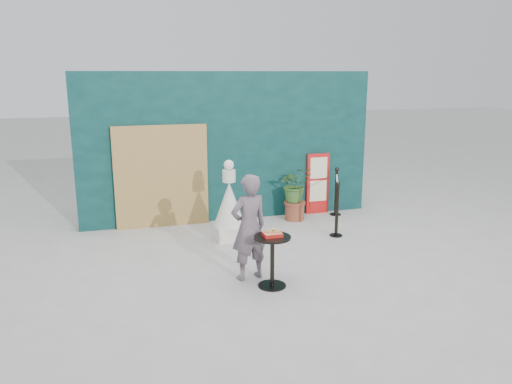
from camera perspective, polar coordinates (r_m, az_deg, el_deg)
name	(u,v)px	position (r m, az deg, el deg)	size (l,w,h in m)	color
ground	(278,274)	(7.67, 2.58, -9.31)	(60.00, 60.00, 0.00)	#ADAAA5
back_wall	(229,147)	(10.21, -3.12, 5.19)	(6.00, 0.30, 3.00)	#092C2C
bamboo_fence	(162,177)	(9.86, -10.74, 1.73)	(1.80, 0.08, 2.00)	tan
woman	(249,227)	(7.24, -0.82, -4.07)	(0.58, 0.38, 1.58)	#685963
menu_board	(318,184)	(10.77, 7.06, 0.95)	(0.50, 0.07, 1.30)	red
statue	(229,208)	(8.99, -3.06, -1.81)	(0.58, 0.58, 1.48)	white
cafe_table	(272,253)	(7.06, 1.88, -7.02)	(0.52, 0.52, 0.75)	black
food_basket	(273,234)	(6.97, 1.91, -4.78)	(0.26, 0.19, 0.11)	red
planter	(295,189)	(10.23, 4.48, 0.30)	(0.65, 0.57, 1.11)	brown
stanchion_barrier	(336,201)	(10.02, 9.18, -0.99)	(0.84, 1.54, 1.03)	black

